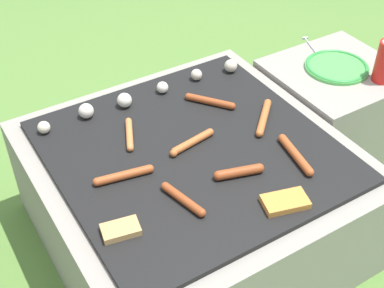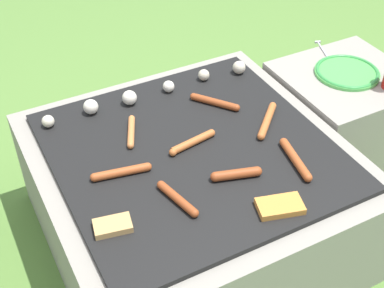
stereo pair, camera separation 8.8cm
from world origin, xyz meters
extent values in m
plane|color=#567F38|center=(0.00, 0.00, 0.00)|extent=(14.00, 14.00, 0.00)
cube|color=gray|center=(0.00, 0.00, 0.20)|extent=(0.96, 0.96, 0.40)
cube|color=black|center=(0.00, 0.00, 0.40)|extent=(0.85, 0.85, 0.02)
cube|color=gray|center=(0.73, 0.11, 0.21)|extent=(0.47, 0.46, 0.41)
cylinder|color=#A34C23|center=(0.25, -0.20, 0.43)|extent=(0.06, 0.17, 0.03)
sphere|color=#A34C23|center=(0.27, -0.12, 0.43)|extent=(0.03, 0.03, 0.03)
sphere|color=#A34C23|center=(0.23, -0.29, 0.43)|extent=(0.03, 0.03, 0.03)
cylinder|color=#93421E|center=(0.05, -0.18, 0.43)|extent=(0.13, 0.07, 0.03)
sphere|color=#93421E|center=(0.12, -0.20, 0.43)|extent=(0.03, 0.03, 0.03)
sphere|color=#93421E|center=(-0.01, -0.16, 0.43)|extent=(0.03, 0.03, 0.03)
cylinder|color=#A34C23|center=(-0.24, -0.01, 0.43)|extent=(0.16, 0.06, 0.03)
sphere|color=#A34C23|center=(-0.32, 0.01, 0.43)|extent=(0.03, 0.03, 0.03)
sphere|color=#A34C23|center=(-0.16, -0.03, 0.43)|extent=(0.03, 0.03, 0.03)
cylinder|color=#93421E|center=(0.18, 0.18, 0.43)|extent=(0.12, 0.14, 0.02)
sphere|color=#93421E|center=(0.23, 0.11, 0.43)|extent=(0.02, 0.02, 0.02)
sphere|color=#93421E|center=(0.13, 0.24, 0.43)|extent=(0.02, 0.02, 0.02)
cylinder|color=#B7602D|center=(0.01, 0.02, 0.43)|extent=(0.16, 0.05, 0.02)
sphere|color=#B7602D|center=(-0.07, 0.00, 0.43)|extent=(0.02, 0.02, 0.02)
sphere|color=#B7602D|center=(0.09, 0.03, 0.43)|extent=(0.02, 0.02, 0.02)
cylinder|color=#B7602D|center=(0.28, 0.00, 0.43)|extent=(0.15, 0.14, 0.03)
sphere|color=#B7602D|center=(0.22, -0.06, 0.43)|extent=(0.03, 0.03, 0.03)
sphere|color=#B7602D|center=(0.35, 0.06, 0.43)|extent=(0.03, 0.03, 0.03)
cylinder|color=#93421E|center=(-0.14, -0.19, 0.43)|extent=(0.06, 0.15, 0.03)
sphere|color=#93421E|center=(-0.16, -0.11, 0.43)|extent=(0.03, 0.03, 0.03)
sphere|color=#93421E|center=(-0.13, -0.26, 0.43)|extent=(0.03, 0.03, 0.03)
cylinder|color=#C6753D|center=(-0.14, 0.16, 0.42)|extent=(0.08, 0.14, 0.02)
sphere|color=#C6753D|center=(-0.11, 0.22, 0.42)|extent=(0.02, 0.02, 0.02)
sphere|color=#C6753D|center=(-0.17, 0.09, 0.42)|extent=(0.02, 0.02, 0.02)
cube|color=tan|center=(-0.34, -0.19, 0.42)|extent=(0.11, 0.08, 0.02)
cube|color=#D18438|center=(0.10, -0.34, 0.42)|extent=(0.14, 0.11, 0.02)
sphere|color=beige|center=(-0.37, 0.33, 0.43)|extent=(0.04, 0.04, 0.04)
sphere|color=silver|center=(-0.22, 0.33, 0.44)|extent=(0.05, 0.05, 0.05)
sphere|color=silver|center=(-0.08, 0.32, 0.44)|extent=(0.05, 0.05, 0.05)
sphere|color=silver|center=(0.08, 0.33, 0.43)|extent=(0.04, 0.04, 0.04)
sphere|color=beige|center=(0.23, 0.34, 0.43)|extent=(0.04, 0.04, 0.04)
sphere|color=beige|center=(0.37, 0.32, 0.44)|extent=(0.05, 0.05, 0.05)
cylinder|color=#4CB24C|center=(0.73, 0.12, 0.42)|extent=(0.25, 0.25, 0.01)
torus|color=#338C3F|center=(0.73, 0.12, 0.42)|extent=(0.24, 0.24, 0.01)
cylinder|color=silver|center=(0.75, 0.27, 0.42)|extent=(0.08, 0.19, 0.01)
cube|color=silver|center=(0.78, 0.36, 0.42)|extent=(0.03, 0.02, 0.01)
camera|label=1|loc=(-0.68, -1.10, 1.51)|focal=50.00mm
camera|label=2|loc=(-0.60, -1.15, 1.51)|focal=50.00mm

